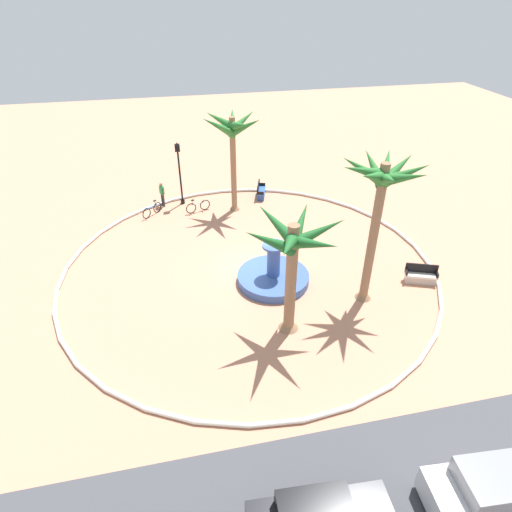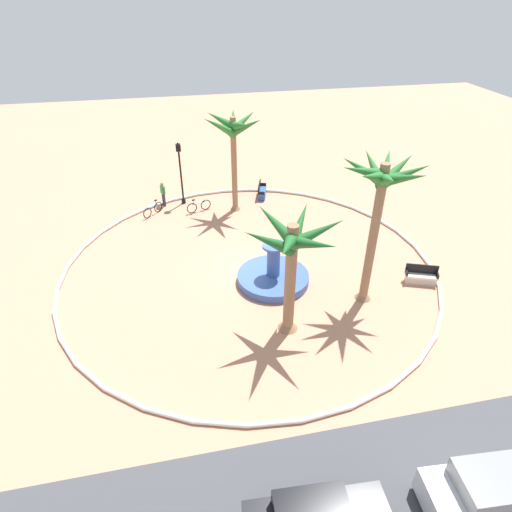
{
  "view_description": "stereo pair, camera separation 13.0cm",
  "coord_description": "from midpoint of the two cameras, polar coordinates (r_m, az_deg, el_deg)",
  "views": [
    {
      "loc": [
        3.61,
        18.69,
        13.27
      ],
      "look_at": [
        -0.29,
        0.44,
        1.0
      ],
      "focal_mm": 30.2,
      "sensor_mm": 36.0,
      "label": 1
    },
    {
      "loc": [
        3.48,
        18.72,
        13.27
      ],
      "look_at": [
        -0.29,
        0.44,
        1.0
      ],
      "focal_mm": 30.2,
      "sensor_mm": 36.0,
      "label": 2
    }
  ],
  "objects": [
    {
      "name": "bicycle_by_lamppost",
      "position": [
        28.92,
        -7.82,
        6.54
      ],
      "size": [
        1.65,
        0.66,
        0.94
      ],
      "color": "black",
      "rests_on": "ground"
    },
    {
      "name": "bicycle_red_frame",
      "position": [
        29.0,
        -13.73,
        5.94
      ],
      "size": [
        1.23,
        1.29,
        0.94
      ],
      "color": "black",
      "rests_on": "ground"
    },
    {
      "name": "person_cyclist_helmet",
      "position": [
        29.84,
        -12.46,
        8.14
      ],
      "size": [
        0.34,
        0.48,
        1.7
      ],
      "color": "#33333D",
      "rests_on": "ground"
    },
    {
      "name": "plaza_curb",
      "position": [
        23.15,
        -1.09,
        -1.35
      ],
      "size": [
        19.75,
        19.75,
        0.2
      ],
      "primitive_type": "torus",
      "color": "silver",
      "rests_on": "ground"
    },
    {
      "name": "palm_tree_by_curb",
      "position": [
        18.83,
        16.03,
        8.37
      ],
      "size": [
        3.77,
        3.7,
        7.18
      ],
      "color": "#8E6B4C",
      "rests_on": "ground"
    },
    {
      "name": "bench_west",
      "position": [
        23.47,
        20.82,
        -2.58
      ],
      "size": [
        1.67,
        1.03,
        1.0
      ],
      "color": "beige",
      "rests_on": "ground"
    },
    {
      "name": "parked_car_leftmost",
      "position": [
        15.7,
        28.88,
        -25.68
      ],
      "size": [
        4.12,
        2.15,
        1.67
      ],
      "color": "silver",
      "rests_on": "ground"
    },
    {
      "name": "palm_tree_near_fountain",
      "position": [
        17.08,
        4.74,
        0.59
      ],
      "size": [
        4.26,
        4.24,
        5.53
      ],
      "color": "#8E6B4C",
      "rests_on": "ground"
    },
    {
      "name": "ground_plane",
      "position": [
        23.21,
        -1.09,
        -1.56
      ],
      "size": [
        80.0,
        80.0,
        0.0
      ],
      "primitive_type": "plane",
      "color": "tan"
    },
    {
      "name": "bench_east",
      "position": [
        30.74,
        0.53,
        8.47
      ],
      "size": [
        0.94,
        1.68,
        1.0
      ],
      "color": "#335BA8",
      "rests_on": "ground"
    },
    {
      "name": "lamppost",
      "position": [
        29.34,
        -10.24,
        11.31
      ],
      "size": [
        0.32,
        0.32,
        4.31
      ],
      "color": "black",
      "rests_on": "ground"
    },
    {
      "name": "palm_tree_mid_plaza",
      "position": [
        27.21,
        -3.33,
        15.81
      ],
      "size": [
        3.66,
        3.96,
        6.41
      ],
      "color": "#8E6B4C",
      "rests_on": "ground"
    },
    {
      "name": "fountain",
      "position": [
        22.02,
        2.12,
        -2.73
      ],
      "size": [
        3.66,
        3.66,
        2.24
      ],
      "color": "#38569E",
      "rests_on": "ground"
    }
  ]
}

